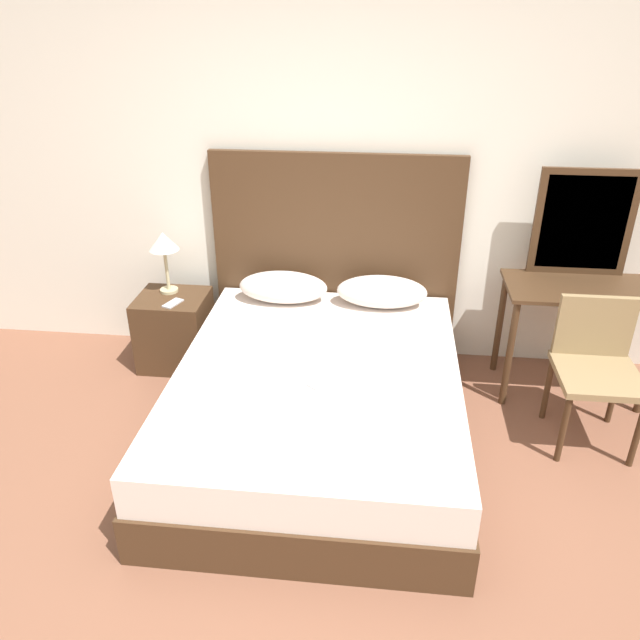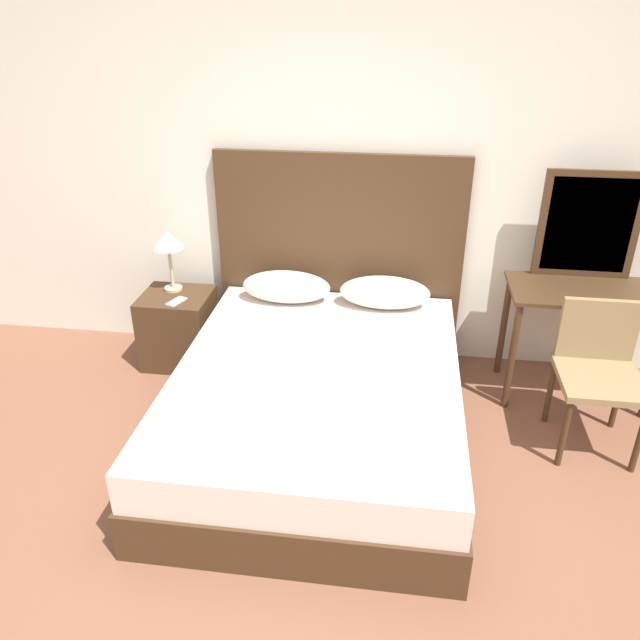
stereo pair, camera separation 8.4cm
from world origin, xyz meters
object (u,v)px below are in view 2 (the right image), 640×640
phone_on_nightstand (176,302)px  phone_on_bed (320,383)px  nightstand (179,328)px  table_lamp (168,243)px  chair (599,365)px  bed (318,404)px  vanity_desk (582,310)px

phone_on_nightstand → phone_on_bed: bearing=-36.8°
nightstand → table_lamp: size_ratio=1.20×
nightstand → table_lamp: table_lamp is taller
nightstand → chair: chair is taller
bed → vanity_desk: vanity_desk is taller
bed → chair: size_ratio=2.46×
nightstand → phone_on_nightstand: 0.29m
nightstand → chair: 2.74m
bed → phone_on_nightstand: 1.28m
bed → vanity_desk: size_ratio=2.25×
bed → nightstand: (-1.11, 0.77, 0.02)m
bed → chair: chair is taller
table_lamp → chair: table_lamp is taller
phone_on_bed → nightstand: size_ratio=0.31×
phone_on_bed → phone_on_nightstand: bearing=143.2°
nightstand → vanity_desk: size_ratio=0.57×
table_lamp → phone_on_nightstand: (0.09, -0.19, -0.34)m
phone_on_bed → phone_on_nightstand: 1.37m
chair → bed: bearing=-171.2°
phone_on_bed → table_lamp: (-1.18, 1.01, 0.37)m
nightstand → chair: (2.68, -0.52, 0.24)m
bed → phone_on_bed: size_ratio=12.95×
nightstand → table_lamp: bearing=115.0°
bed → phone_on_bed: bearing=-76.8°
nightstand → bed: bearing=-34.7°
phone_on_bed → chair: 1.59m
bed → chair: (1.58, 0.24, 0.25)m
nightstand → phone_on_nightstand: bearing=-65.2°
vanity_desk → chair: chair is taller
phone_on_bed → vanity_desk: 1.77m
vanity_desk → chair: 0.48m
phone_on_nightstand → chair: 2.67m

